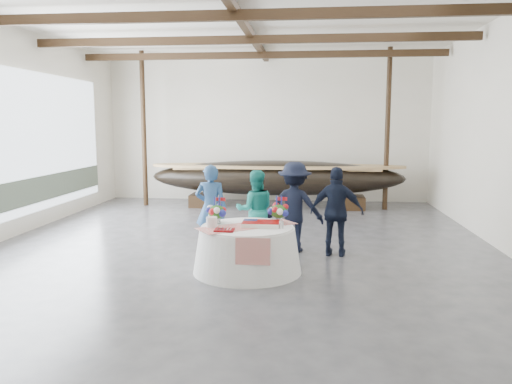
# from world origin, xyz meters

# --- Properties ---
(floor) EXTENTS (10.00, 12.00, 0.01)m
(floor) POSITION_xyz_m (0.00, 0.00, 0.00)
(floor) COLOR #3D3D42
(floor) RESTS_ON ground
(wall_back) EXTENTS (10.00, 0.02, 4.50)m
(wall_back) POSITION_xyz_m (0.00, 6.00, 2.25)
(wall_back) COLOR silver
(wall_back) RESTS_ON ground
(wall_front) EXTENTS (10.00, 0.02, 4.50)m
(wall_front) POSITION_xyz_m (0.00, -6.00, 2.25)
(wall_front) COLOR silver
(wall_front) RESTS_ON ground
(wall_left) EXTENTS (0.02, 12.00, 4.50)m
(wall_left) POSITION_xyz_m (-5.00, 0.00, 2.25)
(wall_left) COLOR silver
(wall_left) RESTS_ON ground
(wall_right) EXTENTS (0.02, 12.00, 4.50)m
(wall_right) POSITION_xyz_m (5.00, 0.00, 2.25)
(wall_right) COLOR silver
(wall_right) RESTS_ON ground
(ceiling) EXTENTS (10.00, 12.00, 0.01)m
(ceiling) POSITION_xyz_m (0.00, 0.00, 4.50)
(ceiling) COLOR white
(ceiling) RESTS_ON wall_back
(pavilion_structure) EXTENTS (9.80, 11.76, 4.50)m
(pavilion_structure) POSITION_xyz_m (0.00, 0.79, 4.00)
(pavilion_structure) COLOR black
(pavilion_structure) RESTS_ON ground
(open_bay) EXTENTS (0.03, 7.00, 3.20)m
(open_bay) POSITION_xyz_m (-4.95, 1.00, 1.83)
(open_bay) COLOR silver
(open_bay) RESTS_ON ground
(longboat_display) EXTENTS (7.32, 1.46, 1.37)m
(longboat_display) POSITION_xyz_m (0.40, 4.58, 0.88)
(longboat_display) COLOR black
(longboat_display) RESTS_ON ground
(banquet_table) EXTENTS (1.78, 1.78, 0.77)m
(banquet_table) POSITION_xyz_m (0.32, -1.80, 0.38)
(banquet_table) COLOR white
(banquet_table) RESTS_ON ground
(tabletop_items) EXTENTS (1.65, 1.42, 0.40)m
(tabletop_items) POSITION_xyz_m (0.29, -1.65, 0.91)
(tabletop_items) COLOR red
(tabletop_items) RESTS_ON banquet_table
(guest_woman_blue) EXTENTS (0.61, 0.40, 1.66)m
(guest_woman_blue) POSITION_xyz_m (-0.53, -0.50, 0.83)
(guest_woman_blue) COLOR navy
(guest_woman_blue) RESTS_ON ground
(guest_woman_teal) EXTENTS (0.84, 0.70, 1.54)m
(guest_woman_teal) POSITION_xyz_m (0.30, -0.30, 0.77)
(guest_woman_teal) COLOR teal
(guest_woman_teal) RESTS_ON ground
(guest_man_left) EXTENTS (1.19, 0.79, 1.71)m
(guest_man_left) POSITION_xyz_m (1.06, -0.37, 0.86)
(guest_man_left) COLOR black
(guest_man_left) RESTS_ON ground
(guest_man_right) EXTENTS (1.01, 0.53, 1.65)m
(guest_man_right) POSITION_xyz_m (1.84, -0.63, 0.82)
(guest_man_right) COLOR black
(guest_man_right) RESTS_ON ground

